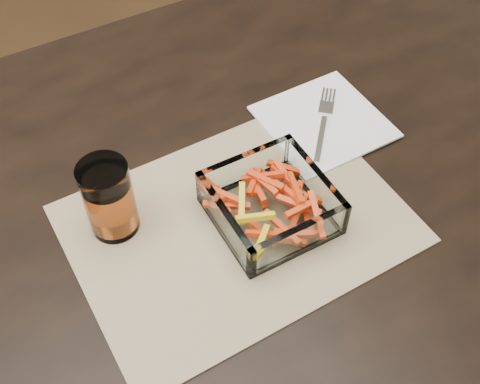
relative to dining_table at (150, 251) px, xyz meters
name	(u,v)px	position (x,y,z in m)	size (l,w,h in m)	color
dining_table	(150,251)	(0.00, 0.00, 0.00)	(1.60, 0.90, 0.75)	black
placemat	(238,224)	(0.11, -0.08, 0.09)	(0.45, 0.33, 0.00)	tan
glass_bowl	(271,205)	(0.15, -0.09, 0.12)	(0.15, 0.15, 0.06)	white
tumbler	(110,201)	(-0.04, 0.00, 0.14)	(0.07, 0.07, 0.12)	white
napkin	(324,121)	(0.33, 0.03, 0.09)	(0.18, 0.18, 0.00)	white
fork	(324,121)	(0.33, 0.03, 0.10)	(0.12, 0.14, 0.00)	silver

